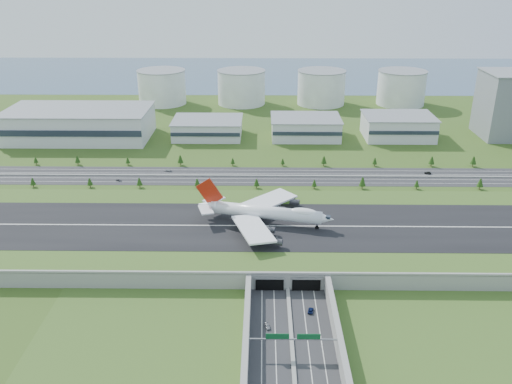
{
  "coord_description": "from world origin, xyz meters",
  "views": [
    {
      "loc": [
        -12.02,
        -264.29,
        140.74
      ],
      "look_at": [
        -15.92,
        35.0,
        13.35
      ],
      "focal_mm": 38.0,
      "sensor_mm": 36.0,
      "label": 1
    }
  ],
  "objects_px": {
    "fuel_tank_a": "(162,87)",
    "car_7": "(168,170)",
    "car_2": "(311,310)",
    "car_0": "(267,326)",
    "office_tower": "(510,105)",
    "boeing_747": "(265,212)",
    "car_5": "(428,173)",
    "car_4": "(119,180)"
  },
  "relations": [
    {
      "from": "office_tower",
      "to": "car_0",
      "type": "distance_m",
      "value": 345.63
    },
    {
      "from": "car_2",
      "to": "car_5",
      "type": "distance_m",
      "value": 194.54
    },
    {
      "from": "boeing_747",
      "to": "car_4",
      "type": "relative_size",
      "value": 18.96
    },
    {
      "from": "fuel_tank_a",
      "to": "boeing_747",
      "type": "height_order",
      "value": "fuel_tank_a"
    },
    {
      "from": "fuel_tank_a",
      "to": "car_4",
      "type": "xyz_separation_m",
      "value": [
        7.89,
        -225.7,
        -16.7
      ]
    },
    {
      "from": "office_tower",
      "to": "car_7",
      "type": "xyz_separation_m",
      "value": [
        -281.35,
        -90.99,
        -26.62
      ]
    },
    {
      "from": "fuel_tank_a",
      "to": "car_5",
      "type": "distance_m",
      "value": 309.02
    },
    {
      "from": "boeing_747",
      "to": "car_2",
      "type": "distance_m",
      "value": 74.97
    },
    {
      "from": "office_tower",
      "to": "car_2",
      "type": "relative_size",
      "value": 11.47
    },
    {
      "from": "office_tower",
      "to": "car_4",
      "type": "xyz_separation_m",
      "value": [
        -312.11,
        -110.7,
        -26.7
      ]
    },
    {
      "from": "office_tower",
      "to": "car_7",
      "type": "distance_m",
      "value": 296.89
    },
    {
      "from": "boeing_747",
      "to": "car_4",
      "type": "distance_m",
      "value": 130.18
    },
    {
      "from": "car_5",
      "to": "boeing_747",
      "type": "bearing_deg",
      "value": -35.72
    },
    {
      "from": "fuel_tank_a",
      "to": "car_7",
      "type": "height_order",
      "value": "fuel_tank_a"
    },
    {
      "from": "boeing_747",
      "to": "car_0",
      "type": "height_order",
      "value": "boeing_747"
    },
    {
      "from": "boeing_747",
      "to": "car_4",
      "type": "xyz_separation_m",
      "value": [
        -101.26,
        80.62,
        -13.94
      ]
    },
    {
      "from": "office_tower",
      "to": "car_4",
      "type": "bearing_deg",
      "value": -160.47
    },
    {
      "from": "office_tower",
      "to": "car_7",
      "type": "bearing_deg",
      "value": -162.08
    },
    {
      "from": "office_tower",
      "to": "car_2",
      "type": "bearing_deg",
      "value": -126.03
    },
    {
      "from": "fuel_tank_a",
      "to": "car_4",
      "type": "height_order",
      "value": "fuel_tank_a"
    },
    {
      "from": "car_2",
      "to": "car_4",
      "type": "bearing_deg",
      "value": -39.31
    },
    {
      "from": "fuel_tank_a",
      "to": "boeing_747",
      "type": "relative_size",
      "value": 0.66
    },
    {
      "from": "car_4",
      "to": "fuel_tank_a",
      "type": "bearing_deg",
      "value": 12.34
    },
    {
      "from": "car_7",
      "to": "car_2",
      "type": "bearing_deg",
      "value": 40.83
    },
    {
      "from": "car_7",
      "to": "car_0",
      "type": "bearing_deg",
      "value": 34.38
    },
    {
      "from": "office_tower",
      "to": "car_0",
      "type": "bearing_deg",
      "value": -127.48
    },
    {
      "from": "car_2",
      "to": "car_5",
      "type": "xyz_separation_m",
      "value": [
        97.76,
        168.2,
        0.13
      ]
    },
    {
      "from": "fuel_tank_a",
      "to": "car_7",
      "type": "distance_m",
      "value": 210.24
    },
    {
      "from": "car_0",
      "to": "car_4",
      "type": "relative_size",
      "value": 1.08
    },
    {
      "from": "car_0",
      "to": "car_7",
      "type": "bearing_deg",
      "value": 98.61
    },
    {
      "from": "boeing_747",
      "to": "car_5",
      "type": "bearing_deg",
      "value": 52.78
    },
    {
      "from": "fuel_tank_a",
      "to": "boeing_747",
      "type": "xyz_separation_m",
      "value": [
        109.15,
        -306.32,
        -2.76
      ]
    },
    {
      "from": "office_tower",
      "to": "car_0",
      "type": "xyz_separation_m",
      "value": [
        -209.69,
        -273.46,
        -26.64
      ]
    },
    {
      "from": "car_2",
      "to": "car_5",
      "type": "height_order",
      "value": "car_5"
    },
    {
      "from": "car_2",
      "to": "car_0",
      "type": "bearing_deg",
      "value": 42.74
    },
    {
      "from": "car_0",
      "to": "car_2",
      "type": "relative_size",
      "value": 0.91
    },
    {
      "from": "car_2",
      "to": "fuel_tank_a",
      "type": "bearing_deg",
      "value": -59.1
    },
    {
      "from": "fuel_tank_a",
      "to": "car_0",
      "type": "xyz_separation_m",
      "value": [
        110.31,
        -388.46,
        -16.64
      ]
    },
    {
      "from": "car_7",
      "to": "car_4",
      "type": "bearing_deg",
      "value": -44.41
    },
    {
      "from": "office_tower",
      "to": "fuel_tank_a",
      "type": "xyz_separation_m",
      "value": [
        -320.0,
        115.0,
        -10.0
      ]
    },
    {
      "from": "office_tower",
      "to": "car_4",
      "type": "height_order",
      "value": "office_tower"
    },
    {
      "from": "fuel_tank_a",
      "to": "car_7",
      "type": "bearing_deg",
      "value": -79.37
    }
  ]
}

